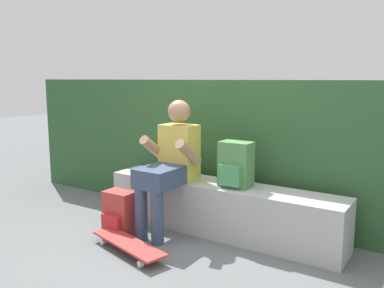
{
  "coord_description": "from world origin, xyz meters",
  "views": [
    {
      "loc": [
        1.73,
        -2.87,
        1.41
      ],
      "look_at": [
        -0.33,
        0.27,
        0.8
      ],
      "focal_mm": 37.71,
      "sensor_mm": 36.0,
      "label": 1
    }
  ],
  "objects_px": {
    "bench_main": "(220,208)",
    "person_skater": "(170,161)",
    "backpack_on_bench": "(235,165)",
    "skateboard_near_person": "(128,244)",
    "backpack_on_ground": "(119,214)"
  },
  "relations": [
    {
      "from": "backpack_on_bench",
      "to": "backpack_on_ground",
      "type": "relative_size",
      "value": 1.0
    },
    {
      "from": "skateboard_near_person",
      "to": "backpack_on_ground",
      "type": "distance_m",
      "value": 0.45
    },
    {
      "from": "backpack_on_bench",
      "to": "person_skater",
      "type": "bearing_deg",
      "value": -160.57
    },
    {
      "from": "skateboard_near_person",
      "to": "backpack_on_bench",
      "type": "relative_size",
      "value": 2.06
    },
    {
      "from": "person_skater",
      "to": "skateboard_near_person",
      "type": "height_order",
      "value": "person_skater"
    },
    {
      "from": "person_skater",
      "to": "backpack_on_bench",
      "type": "distance_m",
      "value": 0.6
    },
    {
      "from": "person_skater",
      "to": "skateboard_near_person",
      "type": "relative_size",
      "value": 1.47
    },
    {
      "from": "skateboard_near_person",
      "to": "backpack_on_bench",
      "type": "height_order",
      "value": "backpack_on_bench"
    },
    {
      "from": "skateboard_near_person",
      "to": "backpack_on_bench",
      "type": "bearing_deg",
      "value": 54.43
    },
    {
      "from": "bench_main",
      "to": "person_skater",
      "type": "relative_size",
      "value": 1.86
    },
    {
      "from": "person_skater",
      "to": "backpack_on_bench",
      "type": "xyz_separation_m",
      "value": [
        0.57,
        0.2,
        -0.0
      ]
    },
    {
      "from": "bench_main",
      "to": "person_skater",
      "type": "distance_m",
      "value": 0.63
    },
    {
      "from": "backpack_on_ground",
      "to": "backpack_on_bench",
      "type": "bearing_deg",
      "value": 30.15
    },
    {
      "from": "skateboard_near_person",
      "to": "backpack_on_bench",
      "type": "distance_m",
      "value": 1.13
    },
    {
      "from": "backpack_on_ground",
      "to": "person_skater",
      "type": "bearing_deg",
      "value": 43.82
    }
  ]
}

